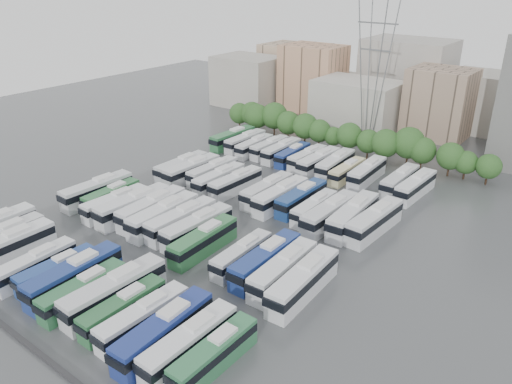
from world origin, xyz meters
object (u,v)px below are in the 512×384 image
Objects in this scene: electricity_pylon at (374,62)px; bus_r0_s8 at (115,291)px; bus_r1_s2 at (115,203)px; bus_r1_s5 at (163,216)px; bus_r0_s4 at (35,265)px; bus_r3_s5 at (293,155)px; bus_r3_s9 at (347,171)px; bus_r2_s2 at (192,170)px; bus_r1_s11 at (266,260)px; bus_r2_s7 at (267,190)px; bus_r3_s1 at (245,141)px; bus_r3_s12 at (400,181)px; bus_r0_s11 at (164,331)px; bus_r1_s8 at (204,241)px; bus_r1_s0 at (97,190)px; bus_r0_s1 at (3,238)px; bus_r2_s4 at (219,179)px; bus_r2_s13 at (375,221)px; bus_r2_s8 at (281,196)px; bus_r3_s0 at (233,138)px; bus_r1_s3 at (134,206)px; bus_r2_s5 at (236,183)px; bus_r2_s9 at (301,198)px; bus_r3_s10 at (367,172)px; bus_r1_s7 at (197,227)px; bus_r0_s13 at (214,354)px; bus_r3_s13 at (415,186)px; bus_r1_s1 at (111,196)px; bus_r1_s12 at (283,270)px; bus_r1_s6 at (181,220)px; bus_r3_s4 at (281,151)px; bus_r3_s2 at (254,146)px; bus_r2_s1 at (182,167)px; bus_r0_s7 at (83,291)px; bus_r2_s11 at (330,213)px; bus_r3_s3 at (270,147)px; bus_r0_s12 at (189,343)px; bus_r0_s9 at (123,308)px; bus_r0_s6 at (74,276)px; bus_r3_s6 at (307,158)px; bus_r1_s10 at (242,255)px; bus_r2_s10 at (314,208)px; bus_r1_s4 at (152,209)px; bus_r0_s2 at (8,247)px; bus_r2_s12 at (353,216)px.

bus_r0_s8 is at bearing -87.52° from electricity_pylon.
bus_r1_s5 is at bearing 10.93° from bus_r1_s2.
bus_r3_s5 is at bearing 83.94° from bus_r0_s4.
bus_r2_s2 is at bearing -141.65° from bus_r3_s9.
bus_r2_s7 is (-13.36, 18.36, -0.11)m from bus_r1_s11.
bus_r3_s5 is (-20.23, 36.52, -0.32)m from bus_r1_s11.
bus_r3_s12 is at bearing 0.19° from bus_r3_s1.
bus_r0_s11 is 1.06× the size of bus_r1_s8.
bus_r1_s0 is at bearing -141.64° from bus_r2_s7.
bus_r2_s2 reaches higher than bus_r0_s1.
bus_r2_s13 is at bearing 3.68° from bus_r2_s4.
bus_r2_s8 reaches higher than bus_r3_s0.
bus_r1_s3 is 18.89m from bus_r2_s5.
bus_r3_s10 reaches higher than bus_r2_s9.
bus_r3_s12 is (16.52, 35.37, -0.09)m from bus_r1_s7.
bus_r1_s5 is (-26.27, 17.48, 0.31)m from bus_r0_s13.
bus_r1_s7 is at bearing -117.37° from bus_r3_s13.
bus_r1_s1 is at bearing -89.16° from bus_r3_s1.
bus_r1_s12 reaches higher than bus_r3_s10.
bus_r3_s12 is at bearing 62.03° from bus_r1_s6.
bus_r1_s0 reaches higher than bus_r1_s8.
bus_r3_s2 is at bearing -172.20° from bus_r3_s4.
bus_r3_s13 is at bearing 41.49° from bus_r2_s7.
bus_r1_s3 is 37.59m from bus_r3_s1.
bus_r1_s1 is 16.42m from bus_r2_s1.
bus_r3_s10 is (9.98, 55.03, 0.11)m from bus_r0_s7.
bus_r2_s2 is (3.08, 16.28, 0.27)m from bus_r1_s1.
bus_r2_s11 reaches higher than bus_r3_s3.
bus_r0_s9 is at bearing -177.44° from bus_r0_s12.
bus_r0_s6 reaches higher than bus_r3_s0.
bus_r3_s6 is at bearing 80.45° from bus_r0_s4.
bus_r0_s11 reaches higher than bus_r0_s13.
bus_r1_s2 is 0.88× the size of bus_r2_s13.
bus_r0_s13 is 35.77m from bus_r2_s13.
bus_r2_s1 is at bearing 116.95° from bus_r0_s7.
bus_r1_s10 is at bearing -80.55° from electricity_pylon.
bus_r1_s6 is 1.18× the size of bus_r3_s5.
bus_r2_s10 is at bearing 30.02° from bus_r1_s0.
bus_r2_s11 is 1.05× the size of bus_r3_s0.
bus_r2_s5 is 9.84m from bus_r2_s8.
bus_r3_s4 is (6.84, 19.80, -0.16)m from bus_r2_s2.
bus_r3_s3 is (3.34, 38.14, -0.09)m from bus_r1_s2.
bus_r2_s5 is at bearing -143.13° from bus_r3_s13.
bus_r3_s6 is (16.37, -0.23, -0.09)m from bus_r3_s1.
bus_r1_s4 reaches higher than bus_r3_s6.
bus_r1_s11 is at bearing -58.98° from bus_r2_s8.
bus_r2_s11 is at bearing -36.32° from bus_r3_s3.
bus_r0_s13 is at bearing -61.66° from bus_r3_s4.
bus_r1_s7 is (16.42, 20.15, -0.08)m from bus_r0_s2.
bus_r2_s4 is at bearing 179.83° from bus_r2_s12.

